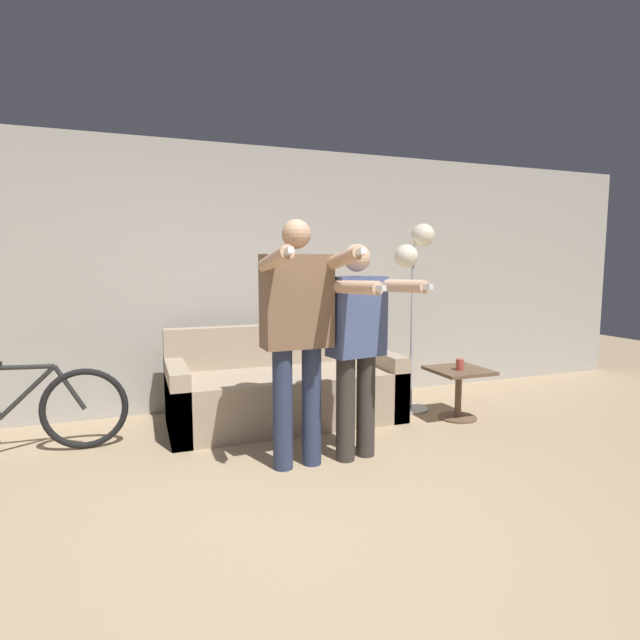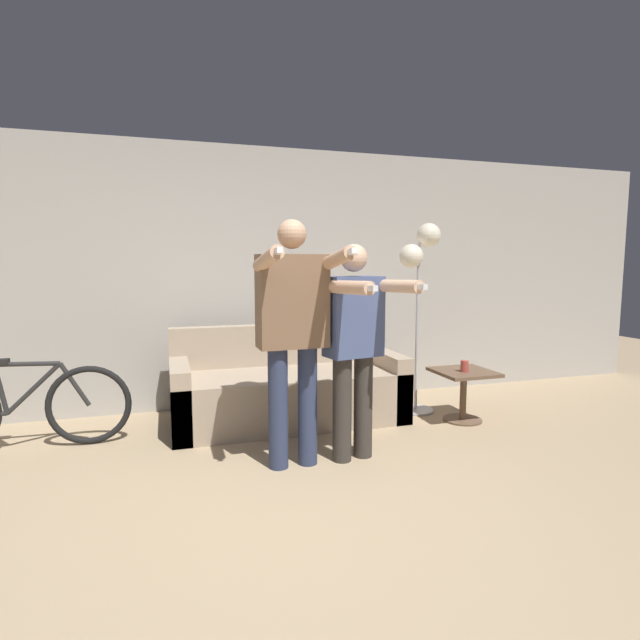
% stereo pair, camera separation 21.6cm
% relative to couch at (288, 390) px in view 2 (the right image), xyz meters
% --- Properties ---
extents(ground_plane, '(16.00, 16.00, 0.00)m').
position_rel_couch_xyz_m(ground_plane, '(-0.37, -2.01, -0.29)').
color(ground_plane, tan).
extents(wall_back, '(10.00, 0.05, 2.60)m').
position_rel_couch_xyz_m(wall_back, '(-0.37, 0.66, 1.01)').
color(wall_back, '#B7B2A8').
rests_on(wall_back, ground_plane).
extents(couch, '(2.08, 0.88, 0.86)m').
position_rel_couch_xyz_m(couch, '(0.00, 0.00, 0.00)').
color(couch, tan).
rests_on(couch, ground_plane).
extents(person_left, '(0.57, 0.68, 1.75)m').
position_rel_couch_xyz_m(person_left, '(-0.21, -1.05, 0.74)').
color(person_left, '#2D3856').
rests_on(person_left, ground_plane).
extents(person_right, '(0.56, 0.74, 1.58)m').
position_rel_couch_xyz_m(person_right, '(0.25, -1.05, 0.62)').
color(person_right, '#38332D').
rests_on(person_right, ground_plane).
extents(cat, '(0.43, 0.12, 0.17)m').
position_rel_couch_xyz_m(cat, '(0.52, 0.33, 0.65)').
color(cat, tan).
rests_on(cat, couch).
extents(floor_lamp, '(0.41, 0.35, 1.83)m').
position_rel_couch_xyz_m(floor_lamp, '(1.27, -0.10, 1.14)').
color(floor_lamp, '#B2B2B7').
rests_on(floor_lamp, ground_plane).
extents(side_table, '(0.50, 0.50, 0.47)m').
position_rel_couch_xyz_m(side_table, '(1.54, -0.50, 0.06)').
color(side_table, brown).
rests_on(side_table, ground_plane).
extents(cup, '(0.07, 0.07, 0.10)m').
position_rel_couch_xyz_m(cup, '(1.51, -0.55, 0.24)').
color(cup, '#B7473D').
rests_on(cup, side_table).
extents(bicycle, '(1.57, 0.07, 0.73)m').
position_rel_couch_xyz_m(bicycle, '(-2.13, -0.13, 0.05)').
color(bicycle, black).
rests_on(bicycle, ground_plane).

